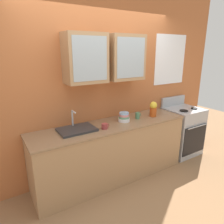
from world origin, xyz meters
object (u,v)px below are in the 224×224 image
at_px(stove_range, 182,131).
at_px(sink_faucet, 77,129).
at_px(bowl_stack, 124,117).
at_px(vase, 153,109).
at_px(cup_near_sink, 105,126).
at_px(cup_near_bowls, 138,115).

relative_size(stove_range, sink_faucet, 2.17).
bearing_deg(bowl_stack, vase, -5.51).
xyz_separation_m(bowl_stack, cup_near_sink, (-0.41, -0.12, -0.03)).
bearing_deg(bowl_stack, sink_faucet, 178.37).
height_order(sink_faucet, cup_near_bowls, sink_faucet).
xyz_separation_m(bowl_stack, vase, (0.54, -0.05, 0.06)).
distance_m(sink_faucet, cup_near_sink, 0.38).
relative_size(stove_range, cup_near_sink, 8.98).
bearing_deg(sink_faucet, stove_range, -0.98).
distance_m(stove_range, cup_near_sink, 1.84).
relative_size(stove_range, bowl_stack, 6.15).
relative_size(stove_range, vase, 4.33).
bearing_deg(cup_near_bowls, sink_faucet, 178.07).
relative_size(vase, cup_near_bowls, 2.33).
distance_m(bowl_stack, cup_near_bowls, 0.25).
distance_m(vase, cup_near_sink, 0.96).
relative_size(vase, cup_near_sink, 2.07).
distance_m(bowl_stack, vase, 0.55).
xyz_separation_m(stove_range, bowl_stack, (-1.36, 0.01, 0.51)).
relative_size(sink_faucet, bowl_stack, 2.83).
xyz_separation_m(sink_faucet, bowl_stack, (0.76, -0.02, 0.05)).
relative_size(sink_faucet, cup_near_sink, 4.14).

